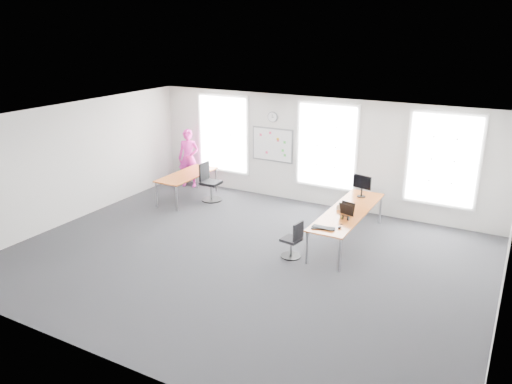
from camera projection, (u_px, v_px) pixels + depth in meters
The scene contains 23 objects.
floor at pixel (244, 258), 10.85m from camera, with size 10.00×10.00×0.00m, color #25262A.
ceiling at pixel (243, 121), 9.89m from camera, with size 10.00×10.00×0.00m, color white.
wall_back at pixel (317, 152), 13.69m from camera, with size 10.00×10.00×0.00m, color silver.
wall_front at pixel (101, 272), 7.05m from camera, with size 10.00×10.00×0.00m, color silver.
wall_left at pixel (73, 162), 12.66m from camera, with size 10.00×10.00×0.00m, color silver.
wall_right at pixel (509, 240), 8.09m from camera, with size 10.00×10.00×0.00m, color silver.
window_left at pixel (224, 134), 14.97m from camera, with size 1.60×0.06×2.20m, color white.
window_mid at pixel (327, 146), 13.47m from camera, with size 1.60×0.06×2.20m, color white.
window_right at pixel (443, 160), 12.10m from camera, with size 1.60×0.06×2.20m, color white.
desk_right at pixel (348, 212), 11.46m from camera, with size 0.84×3.15×0.77m.
desk_left at pixel (187, 176), 14.31m from camera, with size 0.82×2.05×0.75m.
chair_right at pixel (293, 242), 10.76m from camera, with size 0.45×0.45×0.84m.
chair_left at pixel (209, 184), 14.27m from camera, with size 0.58×0.58×1.09m.
person at pixel (189, 158), 15.39m from camera, with size 0.66×0.43×1.80m, color #E228A5.
whiteboard at pixel (272, 145), 14.27m from camera, with size 1.20×0.03×0.90m, color white.
wall_clock at pixel (273, 117), 14.01m from camera, with size 0.30×0.30×0.04m, color gray.
keyboard at pixel (323, 228), 10.42m from camera, with size 0.50×0.18×0.02m, color black.
mouse at pixel (340, 228), 10.43m from camera, with size 0.07×0.11×0.04m, color black.
lens_cap at pixel (341, 224), 10.65m from camera, with size 0.06×0.06×0.01m, color black.
headphones at pixel (345, 218), 10.87m from camera, with size 0.18×0.09×0.10m.
laptop_sleeve at pixel (347, 209), 11.14m from camera, with size 0.36×0.28×0.28m.
paper_stack at pixel (346, 207), 11.49m from camera, with size 0.34×0.26×0.12m, color beige.
monitor at pixel (362, 184), 12.23m from camera, with size 0.50×0.20×0.56m.
Camera 1 is at (4.97, -8.48, 4.82)m, focal length 35.00 mm.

